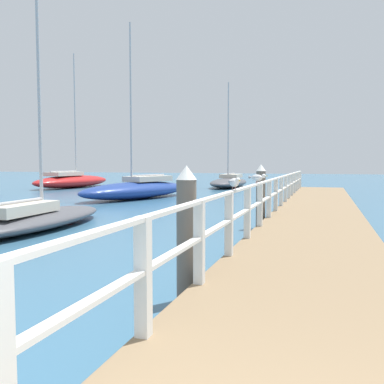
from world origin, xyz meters
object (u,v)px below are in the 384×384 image
at_px(seagull_background, 257,177).
at_px(boat_6, 229,182).
at_px(seagull_foreground, 234,182).
at_px(boat_0, 72,181).
at_px(dock_piling_near, 186,234).
at_px(dock_piling_far, 261,196).
at_px(boat_2, 137,189).
at_px(boat_5, 34,218).

xyz_separation_m(seagull_background, boat_6, (-6.10, 23.94, -1.21)).
relative_size(seagull_foreground, boat_0, 0.04).
distance_m(dock_piling_near, dock_piling_far, 6.95).
xyz_separation_m(seagull_background, boat_0, (-18.14, 19.57, -1.09)).
distance_m(seagull_background, boat_0, 26.71).
bearing_deg(dock_piling_far, dock_piling_near, -90.00).
xyz_separation_m(dock_piling_far, boat_2, (-8.17, 8.55, -0.45)).
relative_size(dock_piling_near, dock_piling_far, 1.00).
distance_m(boat_0, boat_5, 21.83).
relative_size(dock_piling_near, seagull_foreground, 4.52).
xyz_separation_m(seagull_foreground, seagull_background, (0.00, 2.42, 0.00)).
xyz_separation_m(boat_0, boat_5, (11.34, -18.65, -0.21)).
height_order(seagull_foreground, boat_5, boat_5).
bearing_deg(dock_piling_far, boat_5, -160.82).
bearing_deg(boat_2, boat_5, 116.34).
height_order(seagull_background, boat_2, boat_2).
bearing_deg(boat_5, dock_piling_near, -39.84).
height_order(dock_piling_near, boat_6, boat_6).
xyz_separation_m(dock_piling_far, seagull_background, (0.39, -3.15, 0.67)).
bearing_deg(boat_6, dock_piling_far, 104.92).
xyz_separation_m(dock_piling_far, boat_6, (-5.71, 20.79, -0.53)).
xyz_separation_m(seagull_foreground, boat_2, (-8.56, 14.12, -1.12)).
relative_size(seagull_background, boat_2, 0.05).
bearing_deg(seagull_background, boat_2, -119.74).
relative_size(boat_0, boat_6, 1.28).
height_order(seagull_background, boat_5, boat_5).
distance_m(boat_2, boat_6, 12.49).
xyz_separation_m(seagull_foreground, boat_0, (-18.14, 21.99, -1.09)).
relative_size(dock_piling_far, boat_5, 0.25).
height_order(seagull_foreground, boat_0, boat_0).
bearing_deg(seagull_background, dock_piling_far, -148.91).
bearing_deg(boat_0, boat_6, 23.89).
distance_m(dock_piling_far, seagull_background, 3.24).
bearing_deg(boat_5, boat_2, 95.74).
distance_m(seagull_background, boat_6, 24.73).
xyz_separation_m(dock_piling_near, boat_2, (-8.17, 15.50, -0.45)).
bearing_deg(boat_6, dock_piling_near, 101.19).
bearing_deg(dock_piling_far, seagull_foreground, -86.05).
height_order(dock_piling_near, seagull_background, dock_piling_near).
height_order(dock_piling_near, dock_piling_far, same).
relative_size(boat_0, boat_2, 1.14).
bearing_deg(boat_6, boat_0, 19.51).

